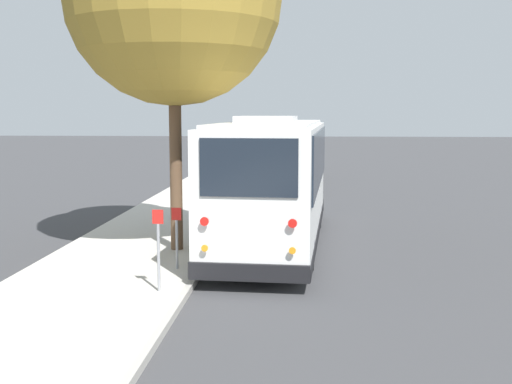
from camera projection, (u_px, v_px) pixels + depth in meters
name	position (u px, v px, depth m)	size (l,w,h in m)	color
ground_plane	(278.00, 243.00, 18.18)	(160.00, 160.00, 0.00)	#3D3D3F
sidewalk_slab	(151.00, 238.00, 18.43)	(80.00, 3.91, 0.15)	beige
curb_strip	(221.00, 239.00, 18.29)	(80.00, 0.14, 0.15)	#AAA69D
shuttle_bus	(274.00, 176.00, 17.64)	(10.08, 3.08, 3.59)	white
parked_sedan_gray	(279.00, 179.00, 29.71)	(4.60, 1.88, 1.28)	slate
parked_sedan_black	(283.00, 168.00, 35.62)	(4.24, 1.87, 1.28)	black
parked_sedan_tan	(286.00, 161.00, 41.01)	(4.54, 2.03, 1.27)	tan
sign_post_near	(158.00, 249.00, 12.64)	(0.06, 0.22, 1.64)	gray
sign_post_far	(177.00, 237.00, 14.48)	(0.06, 0.22, 1.40)	gray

